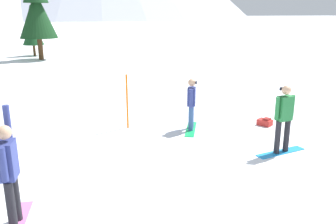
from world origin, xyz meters
TOP-DOWN VIEW (x-y plane):
  - ground_plane at (0.00, 0.00)m, footprint 800.00×800.00m
  - snowboarder_foreground at (-2.93, 0.53)m, footprint 0.58×1.60m
  - snowboarder_midground at (3.57, 1.59)m, footprint 1.51×0.43m
  - snowboarder_background at (2.15, 4.22)m, footprint 0.97×1.44m
  - backpack_red at (4.62, 3.72)m, footprint 0.48×0.54m
  - trail_marker_pole at (0.32, 5.13)m, footprint 0.06×0.06m
  - pine_tree_tall at (-2.07, 27.53)m, footprint 1.77×1.77m
  - pine_tree_leaning at (-1.62, 24.55)m, footprint 2.89×2.89m

SIDE VIEW (x-z plane):
  - ground_plane at x=0.00m, z-range 0.00..0.00m
  - backpack_red at x=4.62m, z-range -0.02..0.25m
  - snowboarder_background at x=2.15m, z-range 0.04..1.69m
  - trail_marker_pole at x=0.32m, z-range 0.00..1.76m
  - snowboarder_midground at x=3.57m, z-range 0.06..1.89m
  - snowboarder_foreground at x=-2.93m, z-range -0.05..2.07m
  - pine_tree_tall at x=-2.07m, z-range 0.20..4.49m
  - pine_tree_leaning at x=-1.62m, z-range 0.34..8.01m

